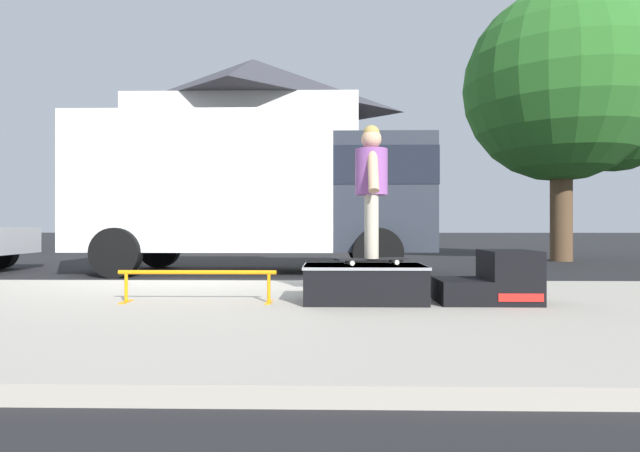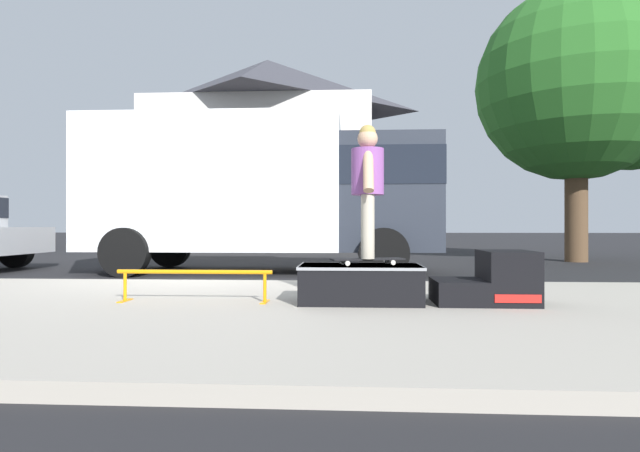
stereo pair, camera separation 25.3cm
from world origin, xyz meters
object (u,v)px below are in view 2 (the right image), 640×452
Objects in this scene: skate_box at (360,282)px; skater_kid at (368,180)px; skateboard at (368,259)px; street_tree_main at (588,89)px; box_truck at (265,188)px; kicker_ramp at (492,282)px; grind_rail at (194,277)px.

skate_box is 0.90× the size of skater_kid.
skateboard reaches higher than skate_box.
skate_box is 0.18× the size of street_tree_main.
street_tree_main reaches higher than skateboard.
skate_box is at bearing -154.55° from skateboard.
street_tree_main is at bearing 54.01° from skateboard.
skateboard is 0.12× the size of box_truck.
kicker_ramp is at bearing -0.02° from skate_box.
street_tree_main reaches higher than box_truck.
skateboard is at bearing -68.30° from box_truck.
skate_box is at bearing -69.26° from box_truck.
skate_box reaches higher than grind_rail.
street_tree_main is at bearing 53.78° from skate_box.
skate_box is 1.27× the size of kicker_ramp.
skateboard is at bearing -125.99° from street_tree_main.
grind_rail is at bearing -178.87° from kicker_ramp.
box_truck is (-0.08, 4.92, 1.32)m from grind_rail.
box_truck reaches higher than skateboard.
grind_rail is at bearing -133.13° from street_tree_main.
skateboard is at bearing 25.45° from skate_box.
skate_box is 5.37m from box_truck.
skate_box is 1.36m from kicker_ramp.
skateboard reaches higher than grind_rail.
skateboard is 5.31m from box_truck.
skateboard is (1.84, 0.10, 0.19)m from grind_rail.
street_tree_main reaches higher than skater_kid.
skateboard is 0.85m from skater_kid.
kicker_ramp is 0.15× the size of box_truck.
skateboard is 0.11× the size of street_tree_main.
skater_kid is 0.20× the size of street_tree_main.
box_truck is (-1.92, 4.82, 0.29)m from skater_kid.
skater_kid is 5.19m from box_truck.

